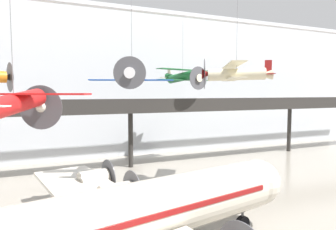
{
  "coord_description": "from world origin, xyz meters",
  "views": [
    {
      "loc": [
        -11.97,
        -10.3,
        10.81
      ],
      "look_at": [
        -2.99,
        10.57,
        9.1
      ],
      "focal_mm": 32.0,
      "sensor_mm": 36.0,
      "label": 1
    }
  ],
  "objects_px": {
    "suspended_plane_red_highwing": "(14,102)",
    "suspended_plane_cream_biplane": "(236,74)",
    "airliner_silver_main": "(119,219)",
    "suspended_plane_green_biplane": "(183,76)",
    "suspended_plane_blue_trainer": "(132,77)"
  },
  "relations": [
    {
      "from": "suspended_plane_red_highwing",
      "to": "suspended_plane_cream_biplane",
      "type": "xyz_separation_m",
      "value": [
        21.37,
        10.36,
        2.57
      ]
    },
    {
      "from": "airliner_silver_main",
      "to": "suspended_plane_green_biplane",
      "type": "height_order",
      "value": "suspended_plane_green_biplane"
    },
    {
      "from": "suspended_plane_green_biplane",
      "to": "suspended_plane_blue_trainer",
      "type": "relative_size",
      "value": 0.99
    },
    {
      "from": "airliner_silver_main",
      "to": "suspended_plane_red_highwing",
      "type": "bearing_deg",
      "value": 157.83
    },
    {
      "from": "suspended_plane_cream_biplane",
      "to": "suspended_plane_green_biplane",
      "type": "bearing_deg",
      "value": -61.8
    },
    {
      "from": "suspended_plane_cream_biplane",
      "to": "suspended_plane_green_biplane",
      "type": "xyz_separation_m",
      "value": [
        -0.1,
        13.23,
        0.38
      ]
    },
    {
      "from": "airliner_silver_main",
      "to": "suspended_plane_blue_trainer",
      "type": "xyz_separation_m",
      "value": [
        3.85,
        10.16,
        8.59
      ]
    },
    {
      "from": "suspended_plane_cream_biplane",
      "to": "airliner_silver_main",
      "type": "bearing_deg",
      "value": 62.84
    },
    {
      "from": "suspended_plane_blue_trainer",
      "to": "airliner_silver_main",
      "type": "bearing_deg",
      "value": -0.63
    },
    {
      "from": "suspended_plane_green_biplane",
      "to": "suspended_plane_blue_trainer",
      "type": "xyz_separation_m",
      "value": [
        -12.24,
        -14.44,
        -1.02
      ]
    },
    {
      "from": "suspended_plane_cream_biplane",
      "to": "suspended_plane_blue_trainer",
      "type": "xyz_separation_m",
      "value": [
        -12.35,
        -1.21,
        -0.65
      ]
    },
    {
      "from": "suspended_plane_red_highwing",
      "to": "suspended_plane_blue_trainer",
      "type": "bearing_deg",
      "value": -17.75
    },
    {
      "from": "suspended_plane_cream_biplane",
      "to": "suspended_plane_red_highwing",
      "type": "bearing_deg",
      "value": 53.62
    },
    {
      "from": "airliner_silver_main",
      "to": "suspended_plane_cream_biplane",
      "type": "xyz_separation_m",
      "value": [
        16.19,
        11.37,
        9.23
      ]
    },
    {
      "from": "suspended_plane_cream_biplane",
      "to": "suspended_plane_blue_trainer",
      "type": "height_order",
      "value": "suspended_plane_cream_biplane"
    }
  ]
}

